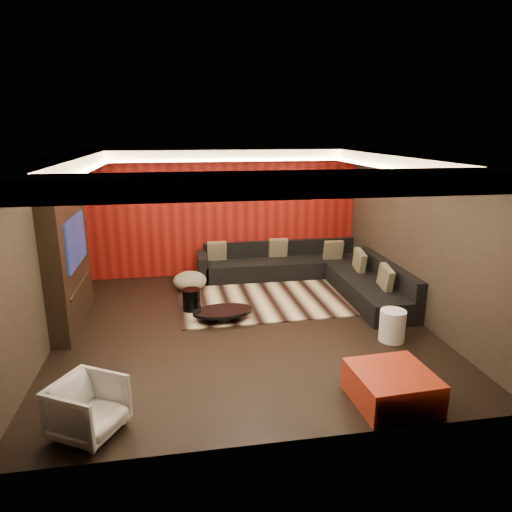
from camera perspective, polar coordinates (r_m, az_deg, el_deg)
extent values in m
cube|color=black|center=(7.80, -1.45, -8.80)|extent=(6.00, 6.00, 0.02)
cube|color=silver|center=(7.11, -1.61, 12.37)|extent=(6.00, 6.00, 0.02)
cube|color=black|center=(10.25, -3.94, 5.37)|extent=(6.00, 0.02, 2.80)
cube|color=black|center=(7.53, -24.82, 0.23)|extent=(0.02, 6.00, 2.80)
cube|color=black|center=(8.30, 19.54, 2.08)|extent=(0.02, 6.00, 2.80)
cube|color=#6B0C0A|center=(10.21, -3.92, 5.33)|extent=(5.98, 0.05, 2.78)
cube|color=silver|center=(9.80, -3.89, 12.50)|extent=(6.00, 0.60, 0.22)
cube|color=silver|center=(4.48, 3.37, 8.94)|extent=(6.00, 0.60, 0.22)
cube|color=silver|center=(7.25, -23.59, 10.22)|extent=(0.60, 4.80, 0.22)
cube|color=silver|center=(7.96, 18.40, 11.07)|extent=(0.60, 4.80, 0.22)
cube|color=#FFD899|center=(9.47, -3.66, 11.85)|extent=(4.80, 0.08, 0.04)
cube|color=#FFD899|center=(4.82, 2.44, 8.34)|extent=(4.80, 0.08, 0.04)
cube|color=#FFD899|center=(7.19, -20.85, 9.73)|extent=(0.08, 4.80, 0.04)
cube|color=#FFD899|center=(7.82, 16.10, 10.52)|extent=(0.08, 4.80, 0.04)
cube|color=black|center=(8.13, -22.46, -0.66)|extent=(0.30, 2.00, 2.20)
cube|color=black|center=(8.01, -21.60, 1.79)|extent=(0.04, 1.30, 0.80)
cube|color=black|center=(8.21, -21.08, -3.30)|extent=(0.04, 1.60, 0.04)
cube|color=beige|center=(9.35, 2.66, -4.46)|extent=(4.08, 3.11, 0.02)
cylinder|color=black|center=(7.98, -4.14, -7.31)|extent=(1.14, 1.14, 0.18)
cylinder|color=black|center=(8.41, -8.05, -5.41)|extent=(0.37, 0.37, 0.40)
ellipsoid|color=beige|center=(9.46, -8.27, -3.09)|extent=(0.90, 0.90, 0.38)
cylinder|color=silver|center=(7.51, 16.67, -8.33)|extent=(0.51, 0.51, 0.50)
cube|color=#9A2A13|center=(5.96, 16.61, -15.40)|extent=(0.97, 0.97, 0.41)
imported|color=silver|center=(5.48, -20.29, -17.37)|extent=(0.93, 0.92, 0.62)
cube|color=black|center=(10.29, 3.39, -1.46)|extent=(3.50, 0.90, 0.40)
cube|color=black|center=(10.52, 2.99, 1.05)|extent=(3.50, 0.20, 0.35)
cube|color=black|center=(9.11, 13.91, -4.18)|extent=(0.90, 2.60, 0.40)
cube|color=black|center=(9.14, 16.08, -1.80)|extent=(0.20, 2.60, 0.35)
cube|color=black|center=(10.02, -6.68, -1.41)|extent=(0.20, 0.90, 0.60)
cube|color=#B9B087|center=(8.56, 15.91, -2.65)|extent=(0.12, 0.50, 0.50)
cube|color=#B9B087|center=(9.53, 12.82, -0.58)|extent=(0.12, 0.50, 0.50)
cube|color=#B9B087|center=(10.09, -4.91, 0.65)|extent=(0.42, 0.20, 0.44)
cube|color=#B9B087|center=(10.34, 2.77, 1.05)|extent=(0.42, 0.20, 0.44)
cube|color=#B9B087|center=(10.27, 9.65, 0.74)|extent=(0.42, 0.20, 0.44)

